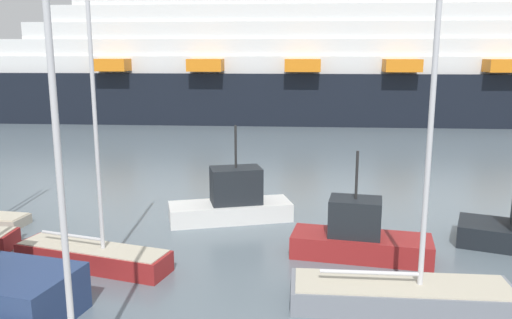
% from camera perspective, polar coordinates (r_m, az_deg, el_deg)
% --- Properties ---
extents(sailboat_1, '(5.99, 2.62, 9.26)m').
position_cam_1_polar(sailboat_1, '(19.99, -17.38, -9.77)').
color(sailboat_1, maroon).
rests_on(sailboat_1, ground_plane).
extents(sailboat_3, '(6.75, 2.13, 12.17)m').
position_cam_1_polar(sailboat_3, '(16.91, 15.62, -13.51)').
color(sailboat_3, gray).
rests_on(sailboat_3, ground_plane).
extents(fishing_boat_2, '(5.36, 2.37, 4.09)m').
position_cam_1_polar(fishing_boat_2, '(20.27, 11.18, -8.27)').
color(fishing_boat_2, maroon).
rests_on(fishing_boat_2, ground_plane).
extents(fishing_boat_3, '(5.85, 3.56, 4.41)m').
position_cam_1_polar(fishing_boat_3, '(24.07, -2.59, -4.59)').
color(fishing_boat_3, white).
rests_on(fishing_boat_3, ground_plane).
extents(cruise_ship, '(98.30, 18.80, 19.07)m').
position_cam_1_polar(cruise_ship, '(61.15, 14.22, 9.98)').
color(cruise_ship, black).
rests_on(cruise_ship, ground_plane).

